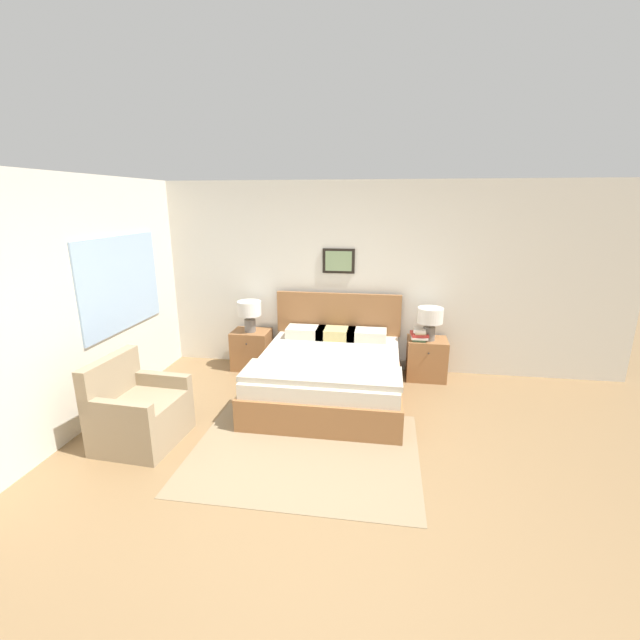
{
  "coord_description": "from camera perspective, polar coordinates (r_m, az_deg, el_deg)",
  "views": [
    {
      "loc": [
        0.53,
        -3.02,
        2.33
      ],
      "look_at": [
        -0.18,
        1.54,
        1.04
      ],
      "focal_mm": 24.0,
      "sensor_mm": 36.0,
      "label": 1
    }
  ],
  "objects": [
    {
      "name": "table_lamp_by_door",
      "position": [
        5.76,
        14.46,
        0.22
      ],
      "size": [
        0.33,
        0.33,
        0.44
      ],
      "color": "slate",
      "rests_on": "nightstand_by_door"
    },
    {
      "name": "book_paperback_top",
      "position": [
        5.78,
        13.15,
        -1.23
      ],
      "size": [
        0.17,
        0.25,
        0.04
      ],
      "rotation": [
        0.0,
        0.0,
        -0.06
      ],
      "color": "silver",
      "rests_on": "book_slim_near_top"
    },
    {
      "name": "wall_left",
      "position": [
        5.5,
        -25.78,
        3.28
      ],
      "size": [
        0.08,
        5.2,
        2.6
      ],
      "color": "silver",
      "rests_on": "ground_plane"
    },
    {
      "name": "table_lamp_near_window",
      "position": [
        6.02,
        -9.39,
        1.17
      ],
      "size": [
        0.33,
        0.33,
        0.44
      ],
      "color": "slate",
      "rests_on": "nightstand_near_window"
    },
    {
      "name": "area_rug_main",
      "position": [
        4.31,
        -2.03,
        -17.07
      ],
      "size": [
        2.16,
        1.71,
        0.01
      ],
      "color": "#897556",
      "rests_on": "ground_plane"
    },
    {
      "name": "nightstand_by_door",
      "position": [
        5.96,
        14.0,
        -5.03
      ],
      "size": [
        0.52,
        0.44,
        0.56
      ],
      "color": "#936038",
      "rests_on": "ground_plane"
    },
    {
      "name": "nightstand_near_window",
      "position": [
        6.21,
        -9.1,
        -3.89
      ],
      "size": [
        0.52,
        0.44,
        0.56
      ],
      "color": "#936038",
      "rests_on": "ground_plane"
    },
    {
      "name": "book_slim_near_top",
      "position": [
        5.79,
        13.13,
        -1.54
      ],
      "size": [
        0.16,
        0.22,
        0.03
      ],
      "rotation": [
        0.0,
        0.0,
        0.09
      ],
      "color": "beige",
      "rests_on": "book_novel_upper"
    },
    {
      "name": "book_novel_upper",
      "position": [
        5.8,
        13.11,
        -1.85
      ],
      "size": [
        0.24,
        0.25,
        0.04
      ],
      "rotation": [
        0.0,
        0.0,
        0.11
      ],
      "color": "#B7332D",
      "rests_on": "book_hardcover_middle"
    },
    {
      "name": "ground_plane",
      "position": [
        3.85,
        -0.98,
        -21.62
      ],
      "size": [
        16.0,
        16.0,
        0.0
      ],
      "primitive_type": "plane",
      "color": "olive"
    },
    {
      "name": "book_thick_bottom",
      "position": [
        5.82,
        13.07,
        -2.43
      ],
      "size": [
        0.18,
        0.24,
        0.03
      ],
      "rotation": [
        0.0,
        0.0,
        -0.07
      ],
      "color": "#4C7551",
      "rests_on": "nightstand_by_door"
    },
    {
      "name": "bed",
      "position": [
        5.26,
        1.24,
        -7.14
      ],
      "size": [
        1.73,
        1.97,
        1.11
      ],
      "color": "#936038",
      "rests_on": "ground_plane"
    },
    {
      "name": "wall_back",
      "position": [
        5.97,
        3.59,
        5.64
      ],
      "size": [
        7.49,
        0.09,
        2.6
      ],
      "color": "silver",
      "rests_on": "ground_plane"
    },
    {
      "name": "book_hardcover_middle",
      "position": [
        5.81,
        13.09,
        -2.16
      ],
      "size": [
        0.22,
        0.26,
        0.03
      ],
      "rotation": [
        0.0,
        0.0,
        -0.01
      ],
      "color": "silver",
      "rests_on": "book_thick_bottom"
    },
    {
      "name": "armchair",
      "position": [
        4.69,
        -23.09,
        -11.4
      ],
      "size": [
        0.76,
        0.82,
        0.87
      ],
      "rotation": [
        0.0,
        0.0,
        -1.63
      ],
      "color": "#998466",
      "rests_on": "ground_plane"
    }
  ]
}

